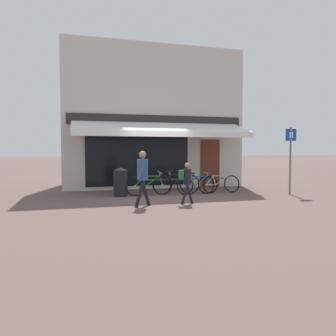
# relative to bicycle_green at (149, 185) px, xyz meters

# --- Properties ---
(ground_plane) EXTENTS (160.00, 160.00, 0.00)m
(ground_plane) POSITION_rel_bicycle_green_xyz_m (0.41, -0.48, -0.38)
(ground_plane) COLOR brown
(shop_front) EXTENTS (7.87, 4.68, 6.13)m
(shop_front) POSITION_rel_bicycle_green_xyz_m (0.84, 3.47, 2.68)
(shop_front) COLOR beige
(shop_front) RESTS_ON ground_plane
(bike_rack_rail) EXTENTS (3.27, 0.04, 0.57)m
(bike_rack_rail) POSITION_rel_bicycle_green_xyz_m (1.45, 0.09, 0.09)
(bike_rack_rail) COLOR #47494F
(bike_rack_rail) RESTS_ON ground_plane
(bicycle_green) EXTENTS (1.74, 0.52, 0.87)m
(bicycle_green) POSITION_rel_bicycle_green_xyz_m (0.00, 0.00, 0.00)
(bicycle_green) COLOR black
(bicycle_green) RESTS_ON ground_plane
(bicycle_black) EXTENTS (1.76, 0.52, 0.89)m
(bicycle_black) POSITION_rel_bicycle_green_xyz_m (1.02, -0.00, 0.01)
(bicycle_black) COLOR black
(bicycle_black) RESTS_ON ground_plane
(bicycle_blue) EXTENTS (1.74, 0.53, 0.81)m
(bicycle_blue) POSITION_rel_bicycle_green_xyz_m (1.83, -0.13, -0.02)
(bicycle_blue) COLOR black
(bicycle_blue) RESTS_ON ground_plane
(bicycle_silver) EXTENTS (1.77, 0.52, 0.84)m
(bicycle_silver) POSITION_rel_bicycle_green_xyz_m (2.73, -0.05, -0.02)
(bicycle_silver) COLOR black
(bicycle_silver) RESTS_ON ground_plane
(pedestrian_adult) EXTENTS (0.54, 0.57, 1.63)m
(pedestrian_adult) POSITION_rel_bicycle_green_xyz_m (-0.66, -2.20, 0.62)
(pedestrian_adult) COLOR black
(pedestrian_adult) RESTS_ON ground_plane
(pedestrian_child) EXTENTS (0.49, 0.35, 1.27)m
(pedestrian_child) POSITION_rel_bicycle_green_xyz_m (0.69, -2.16, 0.41)
(pedestrian_child) COLOR black
(pedestrian_child) RESTS_ON ground_plane
(litter_bin) EXTENTS (0.51, 0.51, 1.03)m
(litter_bin) POSITION_rel_bicycle_green_xyz_m (-1.01, 0.06, 0.13)
(litter_bin) COLOR black
(litter_bin) RESTS_ON ground_plane
(parking_sign) EXTENTS (0.44, 0.07, 2.48)m
(parking_sign) POSITION_rel_bicycle_green_xyz_m (5.10, -1.10, 1.13)
(parking_sign) COLOR slate
(parking_sign) RESTS_ON ground_plane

